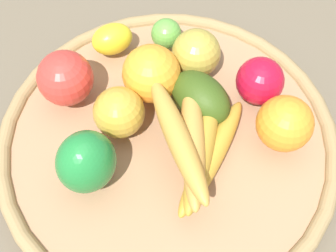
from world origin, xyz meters
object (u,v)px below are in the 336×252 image
object	(u,v)px
apple_0	(119,112)
lemon_0	(112,39)
orange_0	(285,124)
lime_0	(166,34)
avocado	(200,98)
apple_1	(260,81)
banana_bunch	(197,146)
apple_2	(196,53)
orange_1	(151,74)
apple_3	(65,78)
bell_pepper	(86,162)

from	to	relation	value
apple_0	lemon_0	distance (m)	0.14
orange_0	lime_0	size ratio (longest dim) A/B	1.60
avocado	apple_1	xyz separation A→B (m)	(-0.01, -0.09, 0.00)
banana_bunch	apple_2	size ratio (longest dim) A/B	2.70
orange_1	apple_0	xyz separation A→B (m)	(-0.03, 0.06, -0.01)
banana_bunch	lemon_0	size ratio (longest dim) A/B	3.05
apple_1	apple_2	size ratio (longest dim) A/B	0.95
apple_1	apple_3	xyz separation A→B (m)	(0.12, 0.23, 0.01)
orange_1	lime_0	xyz separation A→B (m)	(0.07, -0.06, -0.02)
apple_1	bell_pepper	distance (m)	0.26
apple_0	lemon_0	bearing A→B (deg)	-19.19
banana_bunch	lime_0	xyz separation A→B (m)	(0.19, -0.06, -0.01)
bell_pepper	apple_3	bearing A→B (deg)	-121.51
banana_bunch	bell_pepper	distance (m)	0.14
orange_0	apple_3	xyz separation A→B (m)	(0.19, 0.22, 0.00)
apple_3	apple_2	xyz separation A→B (m)	(-0.04, -0.18, -0.00)
lime_0	bell_pepper	xyz separation A→B (m)	(-0.16, 0.19, 0.02)
avocado	apple_1	world-z (taller)	apple_1
avocado	bell_pepper	bearing A→B (deg)	98.91
bell_pepper	apple_0	bearing A→B (deg)	-163.06
apple_3	lemon_0	bearing A→B (deg)	-60.56
avocado	lime_0	bearing A→B (deg)	-6.67
apple_1	orange_1	world-z (taller)	orange_1
avocado	lemon_0	world-z (taller)	avocado
apple_0	apple_3	xyz separation A→B (m)	(0.08, 0.04, 0.00)
lime_0	apple_3	size ratio (longest dim) A/B	0.60
apple_3	apple_2	distance (m)	0.18
apple_0	apple_2	xyz separation A→B (m)	(0.04, -0.14, 0.00)
avocado	bell_pepper	distance (m)	0.17
apple_3	lime_0	bearing A→B (deg)	-82.06
apple_0	apple_2	bearing A→B (deg)	-73.16
avocado	apple_2	bearing A→B (deg)	-24.53
apple_1	lemon_0	world-z (taller)	apple_1
banana_bunch	apple_0	size ratio (longest dim) A/B	2.77
lemon_0	orange_1	bearing A→B (deg)	-169.69
avocado	lemon_0	xyz separation A→B (m)	(0.16, 0.06, -0.01)
apple_0	apple_2	distance (m)	0.14
apple_0	bell_pepper	distance (m)	0.08
apple_3	bell_pepper	bearing A→B (deg)	170.77
avocado	banana_bunch	size ratio (longest dim) A/B	0.49
apple_1	banana_bunch	bearing A→B (deg)	111.37
apple_3	orange_1	bearing A→B (deg)	-114.03
orange_1	apple_0	size ratio (longest dim) A/B	1.18
lime_0	apple_2	distance (m)	0.07
orange_0	bell_pepper	world-z (taller)	bell_pepper
banana_bunch	apple_1	world-z (taller)	banana_bunch
apple_2	banana_bunch	bearing A→B (deg)	151.16
banana_bunch	bell_pepper	bearing A→B (deg)	74.27
apple_1	apple_3	bearing A→B (deg)	62.69
apple_2	apple_1	bearing A→B (deg)	-146.45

